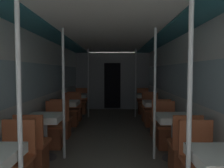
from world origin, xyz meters
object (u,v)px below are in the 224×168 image
at_px(chair_left_near_2, 62,125).
at_px(dining_table_right_0, 224,165).
at_px(dining_table_left_3, 78,97).
at_px(chair_left_far_2, 71,115).
at_px(chair_right_near_1, 184,154).
at_px(chair_right_far_1, 166,133).
at_px(support_pole_left_0, 20,114).
at_px(dining_table_left_1, 45,121).
at_px(chair_left_far_1, 54,133).
at_px(chair_right_near_3, 148,111).
at_px(support_pole_right_3, 136,83).
at_px(dining_table_right_3, 146,97).
at_px(chair_left_near_3, 75,111).
at_px(chair_left_near_1, 33,154).
at_px(dining_table_right_2, 155,106).
at_px(support_pole_left_3, 88,83).
at_px(dining_table_left_2, 67,106).
at_px(dining_table_right_1, 174,122).
at_px(support_pole_right_0, 189,114).
at_px(support_pole_right_1, 155,94).
at_px(chair_right_far_3, 143,106).
at_px(chair_right_near_2, 160,125).
at_px(chair_right_far_2, 151,115).
at_px(support_pole_left_1, 64,94).

height_order(chair_left_near_2, dining_table_right_0, chair_left_near_2).
bearing_deg(dining_table_left_3, chair_left_far_2, -90.00).
bearing_deg(chair_right_near_1, chair_right_far_1, 90.00).
bearing_deg(support_pole_left_0, dining_table_left_1, 100.88).
relative_size(chair_left_far_1, chair_right_near_3, 1.00).
xyz_separation_m(chair_left_near_2, support_pole_right_3, (1.87, 2.25, 0.82)).
height_order(dining_table_left_3, chair_right_far_1, chair_right_far_1).
bearing_deg(chair_left_far_2, dining_table_left_3, -90.00).
bearing_deg(dining_table_left_3, dining_table_left_1, -90.00).
height_order(dining_table_right_0, dining_table_right_3, same).
height_order(dining_table_left_1, dining_table_right_0, same).
relative_size(chair_left_near_3, dining_table_right_0, 1.18).
height_order(dining_table_left_3, dining_table_right_0, same).
xyz_separation_m(chair_left_near_1, chair_right_near_1, (2.20, 0.00, 0.00)).
relative_size(chair_left_near_3, dining_table_right_2, 1.18).
xyz_separation_m(dining_table_left_3, chair_right_near_3, (2.20, -0.55, -0.35)).
height_order(chair_left_near_3, dining_table_right_0, chair_left_near_3).
height_order(support_pole_left_3, chair_right_near_1, support_pole_left_3).
height_order(dining_table_left_2, dining_table_right_1, same).
height_order(support_pole_right_0, chair_right_near_3, support_pole_right_0).
distance_m(dining_table_left_1, dining_table_right_3, 4.06).
bearing_deg(chair_right_near_1, support_pole_left_0, -148.11).
bearing_deg(dining_table_right_2, chair_left_far_1, -152.11).
height_order(chair_right_far_1, support_pole_right_1, support_pole_right_1).
relative_size(chair_right_far_1, dining_table_right_3, 1.18).
bearing_deg(dining_table_left_1, support_pole_right_1, 0.00).
relative_size(chair_left_near_2, chair_right_far_3, 1.00).
bearing_deg(chair_right_near_1, chair_right_near_2, 90.00).
bearing_deg(chair_left_near_1, support_pole_right_1, 16.25).
relative_size(dining_table_left_2, chair_left_far_2, 0.84).
distance_m(support_pole_right_0, chair_right_near_2, 3.01).
xyz_separation_m(dining_table_right_1, dining_table_right_2, (0.00, 1.71, 0.00)).
height_order(chair_left_far_1, chair_right_far_2, same).
bearing_deg(chair_right_far_1, chair_right_near_2, -90.00).
bearing_deg(chair_left_near_1, support_pole_right_3, 64.73).
relative_size(support_pole_left_1, dining_table_left_2, 2.94).
relative_size(support_pole_left_3, dining_table_right_0, 2.94).
bearing_deg(dining_table_left_3, chair_right_near_1, -60.98).
relative_size(chair_left_far_1, chair_left_near_3, 1.00).
xyz_separation_m(support_pole_left_1, chair_right_near_1, (1.87, -0.55, -0.82)).
bearing_deg(support_pole_left_1, chair_right_far_3, 64.73).
bearing_deg(support_pole_left_3, dining_table_left_3, 180.00).
bearing_deg(chair_right_far_3, support_pole_right_3, 58.93).
relative_size(dining_table_left_1, chair_right_far_2, 0.84).
xyz_separation_m(support_pole_left_3, chair_right_far_1, (1.87, -2.87, -0.82)).
bearing_deg(support_pole_right_3, support_pole_left_3, 180.00).
bearing_deg(dining_table_right_1, chair_right_far_2, 90.00).
relative_size(dining_table_right_1, support_pole_right_3, 0.34).
height_order(dining_table_left_3, chair_right_far_3, chair_right_far_3).
bearing_deg(support_pole_left_0, chair_right_near_1, 31.89).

